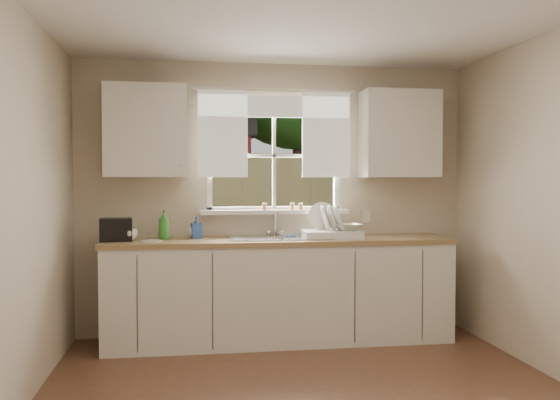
{
  "coord_description": "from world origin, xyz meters",
  "views": [
    {
      "loc": [
        -0.78,
        -3.45,
        1.43
      ],
      "look_at": [
        0.0,
        1.65,
        1.25
      ],
      "focal_mm": 38.0,
      "sensor_mm": 36.0,
      "label": 1
    }
  ],
  "objects": [
    {
      "name": "upper_cabinet_left",
      "position": [
        -1.15,
        1.82,
        1.85
      ],
      "size": [
        0.7,
        0.33,
        0.8
      ],
      "primitive_type": "cube",
      "color": "white",
      "rests_on": "room_walls"
    },
    {
      "name": "upper_cabinet_right",
      "position": [
        1.15,
        1.82,
        1.85
      ],
      "size": [
        0.7,
        0.33,
        0.8
      ],
      "primitive_type": "cube",
      "color": "white",
      "rests_on": "room_walls"
    },
    {
      "name": "soap_bottle_a",
      "position": [
        -1.0,
        1.77,
        1.04
      ],
      "size": [
        0.12,
        0.12,
        0.26
      ],
      "primitive_type": "imported",
      "rotation": [
        0.0,
        0.0,
        0.21
      ],
      "color": "#338E2E",
      "rests_on": "countertop"
    },
    {
      "name": "backyard",
      "position": [
        0.58,
        8.42,
        3.46
      ],
      "size": [
        20.0,
        10.0,
        6.13
      ],
      "color": "#335421",
      "rests_on": "ground"
    },
    {
      "name": "sink",
      "position": [
        0.0,
        1.71,
        0.84
      ],
      "size": [
        0.88,
        0.52,
        0.4
      ],
      "color": "#B7B7BC",
      "rests_on": "countertop"
    },
    {
      "name": "countertop",
      "position": [
        0.0,
        1.68,
        0.89
      ],
      "size": [
        3.04,
        0.65,
        0.04
      ],
      "primitive_type": "cube",
      "color": "#94754A",
      "rests_on": "base_cabinets"
    },
    {
      "name": "room_walls",
      "position": [
        0.0,
        -0.07,
        1.24
      ],
      "size": [
        3.62,
        4.02,
        2.5
      ],
      "color": "beige",
      "rests_on": "ground"
    },
    {
      "name": "dish_rack",
      "position": [
        0.46,
        1.67,
        0.97
      ],
      "size": [
        0.52,
        0.4,
        0.32
      ],
      "color": "white",
      "rests_on": "countertop"
    },
    {
      "name": "black_appliance",
      "position": [
        -1.4,
        1.69,
        1.01
      ],
      "size": [
        0.29,
        0.26,
        0.19
      ],
      "primitive_type": "cube",
      "rotation": [
        0.0,
        0.0,
        0.13
      ],
      "color": "black",
      "rests_on": "countertop"
    },
    {
      "name": "curtains",
      "position": [
        0.0,
        1.95,
        1.93
      ],
      "size": [
        1.5,
        0.03,
        0.81
      ],
      "color": "white",
      "rests_on": "room_walls"
    },
    {
      "name": "wall_outlet",
      "position": [
        0.88,
        1.99,
        1.08
      ],
      "size": [
        0.08,
        0.01,
        0.12
      ],
      "primitive_type": "cube",
      "color": "beige",
      "rests_on": "room_walls"
    },
    {
      "name": "soap_bottle_c",
      "position": [
        -0.74,
        1.86,
        0.99
      ],
      "size": [
        0.14,
        0.14,
        0.15
      ],
      "primitive_type": "imported",
      "rotation": [
        0.0,
        0.0,
        -0.23
      ],
      "color": "beige",
      "rests_on": "countertop"
    },
    {
      "name": "base_cabinets",
      "position": [
        0.0,
        1.68,
        0.43
      ],
      "size": [
        3.0,
        0.62,
        0.87
      ],
      "primitive_type": "cube",
      "color": "white",
      "rests_on": "ground"
    },
    {
      "name": "soap_bottle_b",
      "position": [
        -0.72,
        1.82,
        1.01
      ],
      "size": [
        0.1,
        0.11,
        0.19
      ],
      "primitive_type": "imported",
      "rotation": [
        0.0,
        0.0,
        0.21
      ],
      "color": "#3057B5",
      "rests_on": "countertop"
    },
    {
      "name": "saucer",
      "position": [
        -1.1,
        1.58,
        0.92
      ],
      "size": [
        0.18,
        0.18,
        0.01
      ],
      "primitive_type": "cylinder",
      "color": "beige",
      "rests_on": "countertop"
    },
    {
      "name": "sill_jars",
      "position": [
        0.1,
        1.94,
        1.18
      ],
      "size": [
        0.38,
        0.04,
        0.06
      ],
      "color": "brown",
      "rests_on": "window"
    },
    {
      "name": "bowl",
      "position": [
        0.6,
        1.61,
        1.01
      ],
      "size": [
        0.29,
        0.29,
        0.06
      ],
      "primitive_type": "imported",
      "rotation": [
        0.0,
        0.0,
        0.2
      ],
      "color": "beige",
      "rests_on": "dish_rack"
    },
    {
      "name": "cup",
      "position": [
        -1.28,
        1.65,
        0.96
      ],
      "size": [
        0.17,
        0.17,
        0.11
      ],
      "primitive_type": "imported",
      "rotation": [
        0.0,
        0.0,
        -0.26
      ],
      "color": "beige",
      "rests_on": "countertop"
    },
    {
      "name": "window",
      "position": [
        0.0,
        2.0,
        1.49
      ],
      "size": [
        1.38,
        0.16,
        1.06
      ],
      "color": "white",
      "rests_on": "room_walls"
    }
  ]
}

